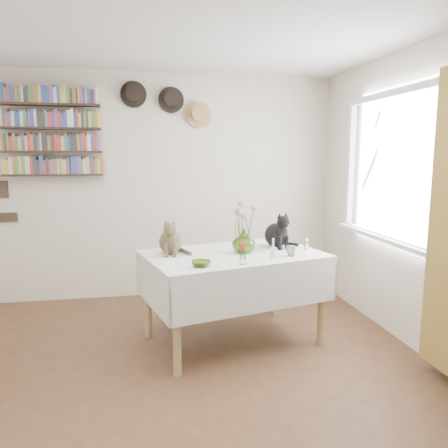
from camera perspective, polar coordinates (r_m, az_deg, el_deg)
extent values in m
cube|color=brown|center=(3.17, -6.14, -21.88)|extent=(4.04, 4.54, 0.04)
cube|color=beige|center=(5.00, -8.49, 4.81)|extent=(4.04, 0.04, 2.54)
cube|color=white|center=(4.13, 21.03, 6.93)|extent=(0.01, 1.40, 1.20)
cube|color=white|center=(4.16, 21.54, 15.62)|extent=(0.06, 1.52, 0.06)
cube|color=white|center=(4.20, 20.55, -1.69)|extent=(0.06, 1.52, 0.06)
cube|color=white|center=(3.53, 27.26, 6.29)|extent=(0.06, 0.06, 1.20)
cube|color=white|center=(4.77, 16.42, 7.36)|extent=(0.06, 0.06, 1.20)
cube|color=white|center=(4.18, 20.20, -1.71)|extent=(0.12, 1.50, 0.04)
cube|color=white|center=(3.73, 1.23, -4.29)|extent=(1.64, 1.27, 0.06)
cylinder|color=tan|center=(3.27, -6.19, -13.48)|extent=(0.06, 0.06, 0.72)
cylinder|color=tan|center=(3.86, 12.65, -10.11)|extent=(0.06, 0.06, 0.72)
cylinder|color=tan|center=(3.97, -9.89, -9.47)|extent=(0.06, 0.06, 0.72)
cylinder|color=tan|center=(4.46, 6.51, -7.30)|extent=(0.06, 0.06, 0.72)
imported|color=#7EAF30|center=(3.72, 2.57, -2.24)|extent=(0.24, 0.24, 0.20)
imported|color=#7EAF30|center=(3.28, -3.03, -5.18)|extent=(0.16, 0.16, 0.04)
imported|color=white|center=(3.65, 8.71, -3.52)|extent=(0.12, 0.12, 0.08)
cylinder|color=white|center=(3.57, 6.42, -3.71)|extent=(0.04, 0.04, 0.09)
cylinder|color=white|center=(3.55, 6.44, -2.45)|extent=(0.02, 0.02, 0.07)
cylinder|color=white|center=(3.34, 2.49, -4.61)|extent=(0.05, 0.05, 0.08)
cone|color=white|center=(3.92, 10.74, -2.76)|extent=(0.05, 0.05, 0.08)
sphere|color=beige|center=(3.91, 10.76, -2.05)|extent=(0.03, 0.03, 0.03)
cylinder|color=#4C7233|center=(3.70, 2.09, -0.74)|extent=(0.01, 0.01, 0.30)
sphere|color=pink|center=(3.68, 2.11, 1.56)|extent=(0.07, 0.07, 0.07)
cylinder|color=#4C7233|center=(3.69, 3.25, -1.09)|extent=(0.01, 0.01, 0.26)
sphere|color=pink|center=(3.67, 3.27, 0.90)|extent=(0.06, 0.06, 0.06)
cylinder|color=#4C7233|center=(3.74, 3.37, -0.35)|extent=(0.01, 0.01, 0.34)
sphere|color=#FFAF45|center=(3.72, 3.40, 2.24)|extent=(0.06, 0.06, 0.06)
cylinder|color=#4C7233|center=(3.72, 1.54, -0.61)|extent=(0.01, 0.01, 0.31)
sphere|color=#FFAF45|center=(3.70, 1.55, 1.76)|extent=(0.05, 0.05, 0.05)
cylinder|color=#4C7233|center=(3.74, 2.41, -0.10)|extent=(0.01, 0.01, 0.37)
sphere|color=#999E93|center=(3.72, 2.43, 2.72)|extent=(0.04, 0.04, 0.04)
cylinder|color=#4C7233|center=(3.66, 1.93, -0.63)|extent=(0.01, 0.01, 0.33)
sphere|color=#999E93|center=(3.63, 1.94, 1.94)|extent=(0.04, 0.04, 0.04)
cube|color=#322117|center=(4.97, -21.34, 6.00)|extent=(1.00, 0.16, 0.02)
cube|color=#322117|center=(4.96, -21.50, 8.77)|extent=(1.00, 0.16, 0.02)
cube|color=#322117|center=(4.97, -21.66, 11.53)|extent=(1.00, 0.16, 0.02)
cube|color=#322117|center=(4.99, -21.82, 14.28)|extent=(1.00, 0.16, 0.02)
cylinder|color=black|center=(4.97, -11.74, 16.25)|extent=(0.28, 0.02, 0.28)
cylinder|color=black|center=(4.93, -11.75, 16.31)|extent=(0.16, 0.08, 0.16)
cylinder|color=black|center=(4.98, -6.93, 15.78)|extent=(0.28, 0.02, 0.28)
cylinder|color=black|center=(4.94, -6.90, 15.84)|extent=(0.16, 0.08, 0.16)
cylinder|color=tan|center=(4.99, -3.36, 14.08)|extent=(0.28, 0.02, 0.28)
cylinder|color=tan|center=(4.95, -3.29, 14.12)|extent=(0.16, 0.08, 0.16)
cube|color=#38281E|center=(5.17, -27.11, 4.06)|extent=(0.14, 0.02, 0.18)
cube|color=#38281E|center=(5.19, -26.35, 0.79)|extent=(0.18, 0.02, 0.10)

